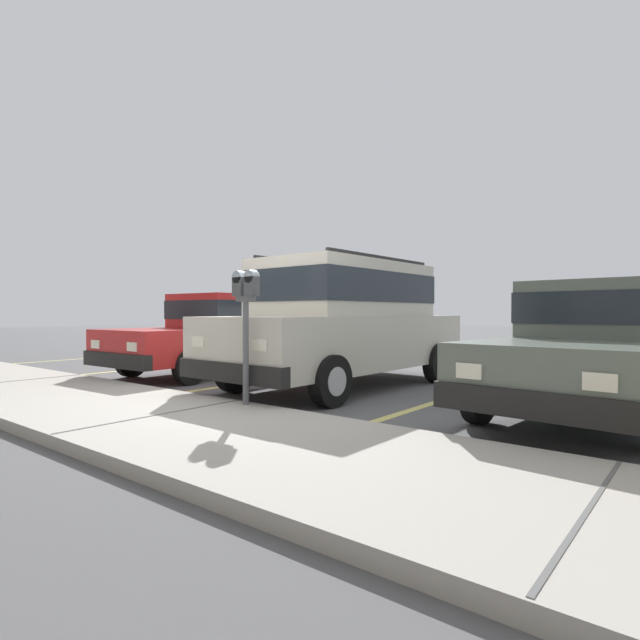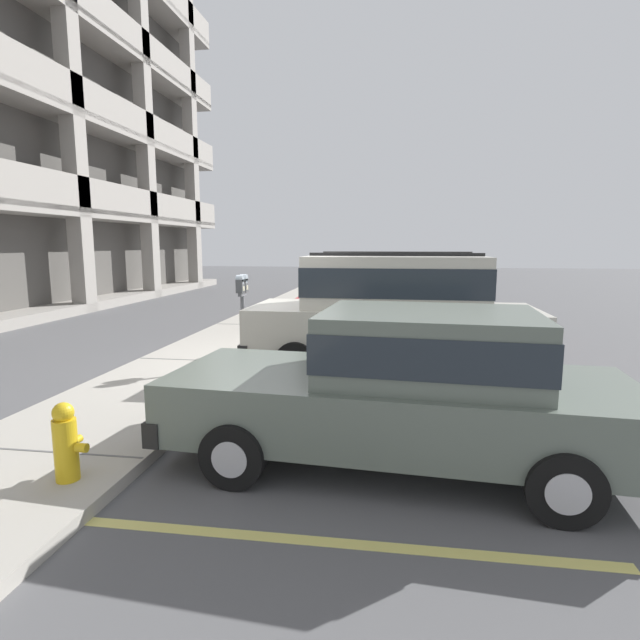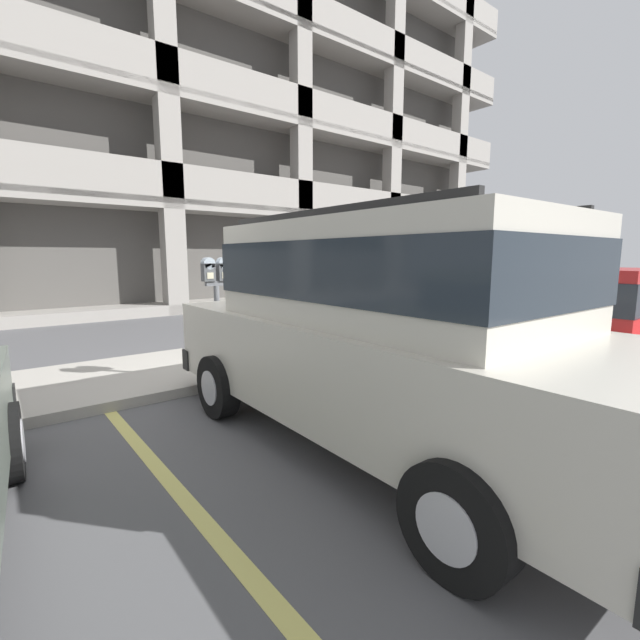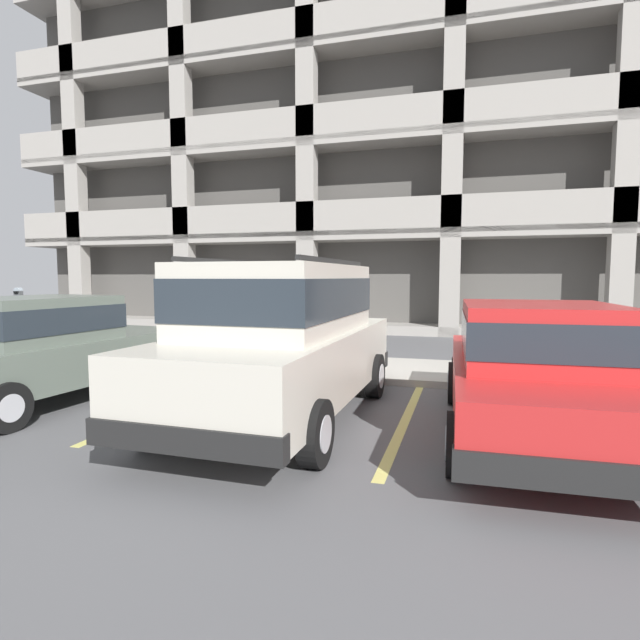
{
  "view_description": "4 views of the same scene",
  "coord_description": "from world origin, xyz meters",
  "px_view_note": "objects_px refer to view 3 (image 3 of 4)",
  "views": [
    {
      "loc": [
        -4.54,
        4.3,
        1.18
      ],
      "look_at": [
        -0.26,
        -1.05,
        1.08
      ],
      "focal_mm": 28.0,
      "sensor_mm": 36.0,
      "label": 1
    },
    {
      "loc": [
        -8.25,
        -2.13,
        2.16
      ],
      "look_at": [
        0.23,
        -0.88,
        0.86
      ],
      "focal_mm": 28.0,
      "sensor_mm": 36.0,
      "label": 2
    },
    {
      "loc": [
        -2.62,
        -4.69,
        1.68
      ],
      "look_at": [
        0.29,
        -1.04,
        0.98
      ],
      "focal_mm": 24.0,
      "sensor_mm": 36.0,
      "label": 3
    },
    {
      "loc": [
        2.36,
        -8.03,
        1.82
      ],
      "look_at": [
        0.18,
        -0.67,
        1.16
      ],
      "focal_mm": 28.0,
      "sensor_mm": 36.0,
      "label": 4
    }
  ],
  "objects_px": {
    "dark_hatchback": "(540,323)",
    "parking_meter_near": "(216,289)",
    "parking_garage": "(112,49)",
    "silver_suv": "(382,324)"
  },
  "relations": [
    {
      "from": "dark_hatchback",
      "to": "parking_meter_near",
      "type": "height_order",
      "value": "parking_meter_near"
    },
    {
      "from": "dark_hatchback",
      "to": "parking_garage",
      "type": "bearing_deg",
      "value": 92.96
    },
    {
      "from": "silver_suv",
      "to": "dark_hatchback",
      "type": "xyz_separation_m",
      "value": [
        2.96,
        -0.03,
        -0.27
      ]
    },
    {
      "from": "parking_meter_near",
      "to": "parking_garage",
      "type": "bearing_deg",
      "value": 80.44
    },
    {
      "from": "silver_suv",
      "to": "dark_hatchback",
      "type": "height_order",
      "value": "silver_suv"
    },
    {
      "from": "parking_meter_near",
      "to": "silver_suv",
      "type": "bearing_deg",
      "value": -80.79
    },
    {
      "from": "dark_hatchback",
      "to": "parking_garage",
      "type": "xyz_separation_m",
      "value": [
        -1.25,
        15.04,
        8.21
      ]
    },
    {
      "from": "silver_suv",
      "to": "parking_meter_near",
      "type": "relative_size",
      "value": 3.11
    },
    {
      "from": "silver_suv",
      "to": "parking_garage",
      "type": "relative_size",
      "value": 0.15
    },
    {
      "from": "dark_hatchback",
      "to": "parking_meter_near",
      "type": "bearing_deg",
      "value": 141.42
    }
  ]
}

